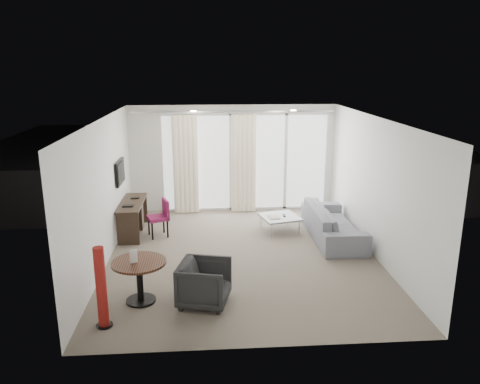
{
  "coord_description": "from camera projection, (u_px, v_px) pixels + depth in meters",
  "views": [
    {
      "loc": [
        -0.65,
        -8.24,
        3.53
      ],
      "look_at": [
        0.0,
        0.6,
        1.1
      ],
      "focal_mm": 35.0,
      "sensor_mm": 36.0,
      "label": 1
    }
  ],
  "objects": [
    {
      "name": "magazine",
      "position": [
        274.0,
        217.0,
        10.06
      ],
      "size": [
        0.29,
        0.34,
        0.02
      ],
      "primitive_type": null,
      "rotation": [
        0.0,
        0.0,
        0.17
      ],
      "color": "gray",
      "rests_on": "coffee_table"
    },
    {
      "name": "wall_left",
      "position": [
        104.0,
        193.0,
        8.39
      ],
      "size": [
        0.0,
        6.0,
        2.6
      ],
      "primitive_type": "cube",
      "color": "silver",
      "rests_on": "ground"
    },
    {
      "name": "rattan_chair_b",
      "position": [
        311.0,
        175.0,
        13.49
      ],
      "size": [
        0.79,
        0.79,
        0.88
      ],
      "primitive_type": null,
      "rotation": [
        0.0,
        0.0,
        -0.41
      ],
      "color": "brown",
      "rests_on": "terrace_slab"
    },
    {
      "name": "round_table",
      "position": [
        140.0,
        282.0,
        7.12
      ],
      "size": [
        0.99,
        0.99,
        0.66
      ],
      "primitive_type": null,
      "rotation": [
        0.0,
        0.0,
        -0.23
      ],
      "color": "#3F2114",
      "rests_on": "floor"
    },
    {
      "name": "window_panel",
      "position": [
        245.0,
        162.0,
        11.48
      ],
      "size": [
        4.0,
        0.02,
        2.38
      ],
      "primitive_type": null,
      "color": "white",
      "rests_on": "ground"
    },
    {
      "name": "downlight_b",
      "position": [
        293.0,
        110.0,
        9.85
      ],
      "size": [
        0.12,
        0.12,
        0.02
      ],
      "primitive_type": "cylinder",
      "color": "#FFE0B2",
      "rests_on": "ceiling"
    },
    {
      "name": "terrace_slab",
      "position": [
        241.0,
        195.0,
        13.27
      ],
      "size": [
        5.6,
        3.0,
        0.12
      ],
      "primitive_type": "cube",
      "color": "#4D4D50",
      "rests_on": "ground"
    },
    {
      "name": "rattan_table",
      "position": [
        288.0,
        184.0,
        13.15
      ],
      "size": [
        0.56,
        0.56,
        0.54
      ],
      "primitive_type": null,
      "rotation": [
        0.0,
        0.0,
        0.05
      ],
      "color": "brown",
      "rests_on": "terrace_slab"
    },
    {
      "name": "window_frame",
      "position": [
        245.0,
        162.0,
        11.47
      ],
      "size": [
        4.1,
        0.06,
        2.44
      ],
      "primitive_type": null,
      "color": "white",
      "rests_on": "ground"
    },
    {
      "name": "desk_chair",
      "position": [
        158.0,
        218.0,
        9.83
      ],
      "size": [
        0.54,
        0.52,
        0.79
      ],
      "primitive_type": null,
      "rotation": [
        0.0,
        0.0,
        0.33
      ],
      "color": "maroon",
      "rests_on": "floor"
    },
    {
      "name": "wall_front",
      "position": [
        262.0,
        254.0,
        5.68
      ],
      "size": [
        5.0,
        0.0,
        2.6
      ],
      "primitive_type": "cube",
      "color": "silver",
      "rests_on": "ground"
    },
    {
      "name": "desk",
      "position": [
        133.0,
        218.0,
        10.03
      ],
      "size": [
        0.46,
        1.48,
        0.7
      ],
      "primitive_type": null,
      "color": "black",
      "rests_on": "floor"
    },
    {
      "name": "menu_card",
      "position": [
        134.0,
        259.0,
        6.97
      ],
      "size": [
        0.11,
        0.05,
        0.21
      ],
      "primitive_type": null,
      "rotation": [
        0.0,
        0.0,
        0.26
      ],
      "color": "white",
      "rests_on": "round_table"
    },
    {
      "name": "curtain_right",
      "position": [
        244.0,
        164.0,
        11.32
      ],
      "size": [
        0.6,
        0.2,
        2.38
      ],
      "primitive_type": null,
      "color": "#FEF2CF",
      "rests_on": "ground"
    },
    {
      "name": "tub_armchair",
      "position": [
        204.0,
        283.0,
        7.05
      ],
      "size": [
        0.89,
        0.87,
        0.68
      ],
      "primitive_type": "imported",
      "rotation": [
        0.0,
        0.0,
        1.34
      ],
      "color": "black",
      "rests_on": "floor"
    },
    {
      "name": "wall_right",
      "position": [
        375.0,
        188.0,
        8.74
      ],
      "size": [
        0.0,
        6.0,
        2.6
      ],
      "primitive_type": "cube",
      "color": "silver",
      "rests_on": "ground"
    },
    {
      "name": "red_lamp",
      "position": [
        101.0,
        288.0,
        6.37
      ],
      "size": [
        0.26,
        0.26,
        1.17
      ],
      "primitive_type": "cylinder",
      "rotation": [
        0.0,
        0.0,
        -0.13
      ],
      "color": "maroon",
      "rests_on": "floor"
    },
    {
      "name": "downlight_a",
      "position": [
        193.0,
        111.0,
        9.7
      ],
      "size": [
        0.12,
        0.12,
        0.02
      ],
      "primitive_type": "cylinder",
      "color": "#FFE0B2",
      "rests_on": "ceiling"
    },
    {
      "name": "coffee_table",
      "position": [
        280.0,
        224.0,
        10.18
      ],
      "size": [
        0.93,
        0.93,
        0.35
      ],
      "primitive_type": null,
      "rotation": [
        0.0,
        0.0,
        0.24
      ],
      "color": "gray",
      "rests_on": "floor"
    },
    {
      "name": "curtain_left",
      "position": [
        186.0,
        165.0,
        11.22
      ],
      "size": [
        0.6,
        0.2,
        2.38
      ],
      "primitive_type": null,
      "color": "#FEF2CF",
      "rests_on": "ground"
    },
    {
      "name": "tv",
      "position": [
        120.0,
        172.0,
        9.77
      ],
      "size": [
        0.05,
        0.8,
        0.5
      ],
      "primitive_type": null,
      "color": "black",
      "rests_on": "wall_left"
    },
    {
      "name": "rattan_chair_a",
      "position": [
        258.0,
        184.0,
        12.5
      ],
      "size": [
        0.73,
        0.73,
        0.89
      ],
      "primitive_type": null,
      "rotation": [
        0.0,
        0.0,
        -0.24
      ],
      "color": "brown",
      "rests_on": "terrace_slab"
    },
    {
      "name": "ceiling",
      "position": [
        242.0,
        119.0,
        8.22
      ],
      "size": [
        5.0,
        6.0,
        0.0
      ],
      "primitive_type": "cube",
      "color": "white",
      "rests_on": "ground"
    },
    {
      "name": "balustrade",
      "position": [
        237.0,
        165.0,
        14.52
      ],
      "size": [
        5.5,
        0.06,
        1.05
      ],
      "primitive_type": null,
      "color": "#B2B2B7",
      "rests_on": "terrace_slab"
    },
    {
      "name": "curtain_track",
      "position": [
        233.0,
        112.0,
        10.97
      ],
      "size": [
        4.8,
        0.04,
        0.04
      ],
      "primitive_type": null,
      "color": "#B2B2B7",
      "rests_on": "ceiling"
    },
    {
      "name": "sofa",
      "position": [
        333.0,
        223.0,
        9.74
      ],
      "size": [
        0.89,
        2.27,
        0.66
      ],
      "primitive_type": "imported",
      "rotation": [
        0.0,
        0.0,
        1.57
      ],
      "color": "slate",
      "rests_on": "floor"
    },
    {
      "name": "remote",
      "position": [
        284.0,
        215.0,
        10.16
      ],
      "size": [
        0.06,
        0.16,
        0.02
      ],
      "primitive_type": null,
      "rotation": [
        0.0,
        0.0,
        -0.09
      ],
      "color": "black",
      "rests_on": "coffee_table"
    },
    {
      "name": "floor",
      "position": [
        242.0,
        256.0,
        8.91
      ],
      "size": [
        5.0,
        6.0,
        0.0
      ],
      "primitive_type": "cube",
      "color": "#685E50",
      "rests_on": "ground"
    }
  ]
}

